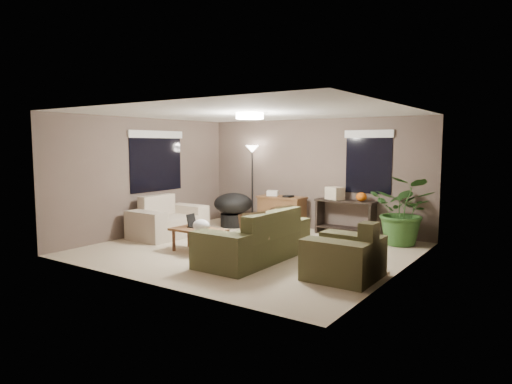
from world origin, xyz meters
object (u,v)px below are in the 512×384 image
Objects in this scene: armchair at (345,258)px; floor_lamp at (252,158)px; desk at (282,212)px; houseplant at (404,218)px; papasan_chair at (233,207)px; cat_scratching_post at (376,260)px; console_table at (345,215)px; main_sofa at (257,242)px; coffee_table at (198,232)px; loveseat at (167,222)px.

floor_lamp reaches higher than armchair.
houseplant is (2.82, -0.12, 0.14)m from desk.
papasan_chair is 2.34× the size of cat_scratching_post.
desk is 0.85× the size of console_table.
houseplant is (3.91, 0.28, 0.06)m from papasan_chair.
desk is 2.82m from houseplant.
armchair is at bearing -45.37° from desk.
floor_lamp reaches higher than desk.
console_table is at bearing 0.74° from floor_lamp.
houseplant reaches higher than armchair.
floor_lamp is at bearing 126.16° from main_sofa.
floor_lamp reaches higher than console_table.
main_sofa is 2.00× the size of desk.
houseplant is at bearing 96.36° from cat_scratching_post.
coffee_table is at bearing -66.69° from papasan_chair.
cat_scratching_post is (3.13, 0.45, -0.14)m from coffee_table.
main_sofa is 4.40× the size of cat_scratching_post.
armchair is 1.00× the size of coffee_table.
desk is at bearing 88.55° from coffee_table.
houseplant reaches higher than cat_scratching_post.
cat_scratching_post is at bearing -24.98° from papasan_chair.
houseplant is at bearing 42.66° from coffee_table.
armchair is 4.89m from floor_lamp.
desk is at bearing 52.97° from loveseat.
main_sofa is at bearing -67.15° from desk.
desk is (0.07, 2.78, 0.02)m from coffee_table.
desk is (-1.12, 2.65, 0.08)m from main_sofa.
main_sofa and loveseat have the same top height.
houseplant is (2.89, 2.66, 0.16)m from coffee_table.
coffee_table is 0.75× the size of houseplant.
papasan_chair is 1.26m from floor_lamp.
floor_lamp is at bearing 141.43° from armchair.
desk is 0.82× the size of houseplant.
cat_scratching_post is at bearing -31.77° from floor_lamp.
armchair reaches higher than papasan_chair.
houseplant is 2.68× the size of cat_scratching_post.
loveseat reaches higher than coffee_table.
console_table is (-1.28, 2.97, 0.14)m from armchair.
armchair is at bearing -91.03° from houseplant.
floor_lamp is (-0.85, 2.91, 1.24)m from coffee_table.
papasan_chair is at bearing -167.82° from console_table.
floor_lamp reaches higher than main_sofa.
cat_scratching_post is (0.25, -2.21, -0.31)m from houseplant.
desk is at bearing 142.74° from cat_scratching_post.
console_table is 0.68× the size of floor_lamp.
loveseat is 4.39m from armchair.
main_sofa is 3.06m from houseplant.
houseplant is (3.73, -0.25, -1.07)m from floor_lamp.
loveseat is 2.64m from floor_lamp.
console_table is at bearing 82.46° from main_sofa.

